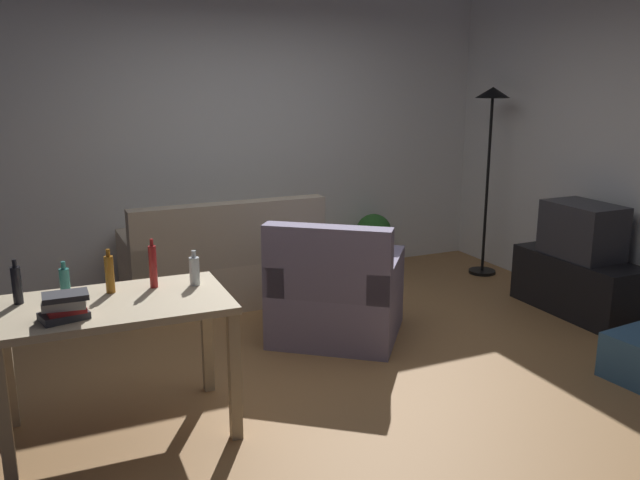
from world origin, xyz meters
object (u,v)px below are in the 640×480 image
at_px(bottle_dark, 17,284).
at_px(bottle_red, 153,266).
at_px(tv_stand, 577,285).
at_px(potted_plant, 374,238).
at_px(armchair, 336,297).
at_px(bottle_amber, 110,274).
at_px(bottle_clear, 194,270).
at_px(couch, 222,267).
at_px(torchiere_lamp, 491,130).
at_px(book_stack, 65,306).
at_px(bottle_tall, 65,282).
at_px(tv, 583,230).
at_px(desk, 115,321).

relative_size(bottle_dark, bottle_red, 0.85).
distance_m(tv_stand, bottle_red, 3.54).
bearing_deg(potted_plant, armchair, -127.51).
xyz_separation_m(bottle_amber, bottle_clear, (0.46, -0.06, -0.02)).
height_order(couch, torchiere_lamp, torchiere_lamp).
xyz_separation_m(bottle_amber, book_stack, (-0.26, -0.33, -0.04)).
bearing_deg(bottle_amber, bottle_red, -0.83).
bearing_deg(bottle_tall, book_stack, -94.41).
bearing_deg(bottle_red, bottle_tall, 178.07).
bearing_deg(bottle_dark, torchiere_lamp, 19.46).
bearing_deg(book_stack, torchiere_lamp, 24.61).
bearing_deg(bottle_clear, bottle_amber, 173.12).
bearing_deg(book_stack, armchair, 25.48).
bearing_deg(bottle_clear, tv_stand, 5.41).
height_order(armchair, bottle_clear, bottle_clear).
distance_m(potted_plant, armchair, 1.85).
relative_size(tv_stand, torchiere_lamp, 0.61).
bearing_deg(armchair, tv, -151.18).
height_order(tv, book_stack, tv).
relative_size(couch, torchiere_lamp, 0.90).
distance_m(tv_stand, bottle_dark, 4.23).
bearing_deg(couch, tv_stand, 150.10).
distance_m(tv_stand, torchiere_lamp, 1.70).
xyz_separation_m(tv_stand, bottle_amber, (-3.71, -0.25, 0.63)).
relative_size(couch, book_stack, 6.58).
relative_size(torchiere_lamp, bottle_dark, 7.57).
xyz_separation_m(torchiere_lamp, desk, (-3.72, -1.65, -0.76)).
distance_m(desk, potted_plant, 3.57).
height_order(couch, armchair, same).
height_order(bottle_clear, book_stack, bottle_clear).
distance_m(tv_stand, book_stack, 4.05).
bearing_deg(bottle_dark, armchair, 15.05).
bearing_deg(book_stack, bottle_tall, 85.59).
xyz_separation_m(couch, desk, (-1.13, -1.90, 0.34)).
relative_size(desk, bottle_red, 4.33).
relative_size(bottle_red, bottle_clear, 1.39).
bearing_deg(book_stack, potted_plant, 38.07).
bearing_deg(bottle_clear, bottle_tall, 174.40).
distance_m(potted_plant, book_stack, 3.89).
xyz_separation_m(bottle_dark, bottle_clear, (0.92, -0.07, -0.02)).
relative_size(bottle_amber, bottle_red, 0.88).
distance_m(desk, armchair, 1.85).
relative_size(torchiere_lamp, bottle_tall, 9.02).
xyz_separation_m(bottle_red, bottle_clear, (0.22, -0.05, -0.04)).
relative_size(torchiere_lamp, bottle_red, 6.45).
xyz_separation_m(bottle_tall, bottle_clear, (0.69, -0.07, 0.00)).
distance_m(tv_stand, armchair, 2.08).
height_order(bottle_red, book_stack, bottle_red).
bearing_deg(bottle_red, book_stack, -146.56).
distance_m(bottle_amber, bottle_red, 0.24).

